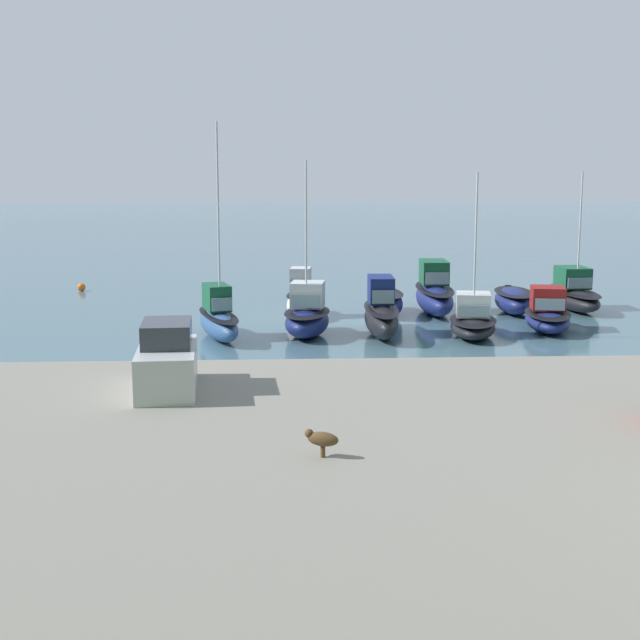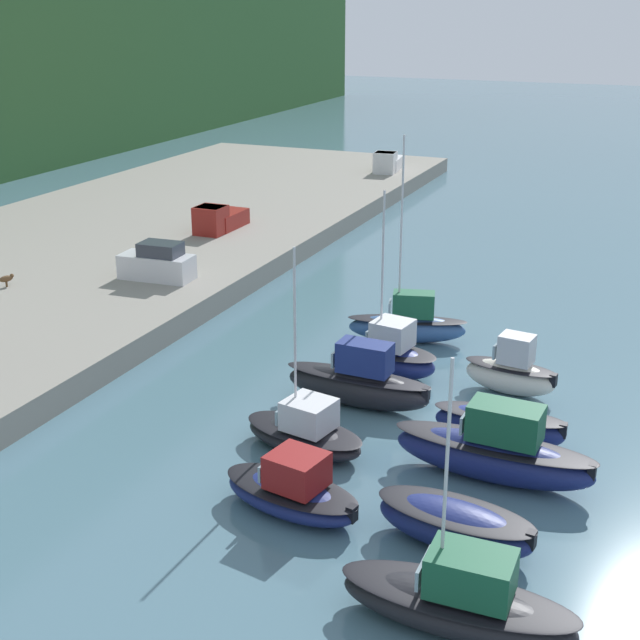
# 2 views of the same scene
# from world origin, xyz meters

# --- Properties ---
(ground_plane) EXTENTS (320.00, 320.00, 0.00)m
(ground_plane) POSITION_xyz_m (0.00, 0.00, 0.00)
(ground_plane) COLOR slate
(moored_boat_0) EXTENTS (3.17, 5.51, 2.24)m
(moored_boat_0) POSITION_xyz_m (-8.05, 2.94, 0.80)
(moored_boat_0) COLOR navy
(moored_boat_0) RESTS_ON ground_plane
(moored_boat_1) EXTENTS (3.18, 5.42, 8.04)m
(moored_boat_1) POSITION_xyz_m (-3.88, 4.34, 0.78)
(moored_boat_1) COLOR black
(moored_boat_1) RESTS_ON ground_plane
(moored_boat_2) EXTENTS (1.86, 6.59, 2.94)m
(moored_boat_2) POSITION_xyz_m (0.63, 3.85, 1.09)
(moored_boat_2) COLOR black
(moored_boat_2) RESTS_ON ground_plane
(moored_boat_3) EXTENTS (2.90, 5.12, 8.59)m
(moored_boat_3) POSITION_xyz_m (4.31, 3.80, 1.00)
(moored_boat_3) COLOR navy
(moored_boat_3) RESTS_ON ground_plane
(moored_boat_4) EXTENTS (3.04, 6.19, 10.38)m
(moored_boat_4) POSITION_xyz_m (8.67, 4.24, 0.99)
(moored_boat_4) COLOR #33568E
(moored_boat_4) RESTS_ON ground_plane
(moored_boat_5) EXTENTS (2.27, 6.74, 8.01)m
(moored_boat_5) POSITION_xyz_m (-11.65, -3.75, 0.91)
(moored_boat_5) COLOR black
(moored_boat_5) RESTS_ON ground_plane
(moored_boat_6) EXTENTS (2.77, 5.49, 1.43)m
(moored_boat_6) POSITION_xyz_m (-7.80, -2.61, 0.76)
(moored_boat_6) COLOR navy
(moored_boat_6) RESTS_ON ground_plane
(moored_boat_7) EXTENTS (2.38, 7.52, 3.00)m
(moored_boat_7) POSITION_xyz_m (-3.22, -2.83, 1.12)
(moored_boat_7) COLOR navy
(moored_boat_7) RESTS_ON ground_plane
(moored_boat_8) EXTENTS (1.74, 5.20, 1.51)m
(moored_boat_8) POSITION_xyz_m (-0.48, -2.42, 0.80)
(moored_boat_8) COLOR navy
(moored_boat_8) RESTS_ON ground_plane
(moored_boat_9) EXTENTS (2.04, 4.27, 2.76)m
(moored_boat_9) POSITION_xyz_m (4.47, -1.83, 1.02)
(moored_boat_9) COLOR white
(moored_boat_9) RESTS_ON ground_plane
(parked_car_3) EXTENTS (2.07, 4.31, 2.16)m
(parked_car_3) POSITION_xyz_m (9.34, 19.40, 2.22)
(parked_car_3) COLOR silver
(parked_car_3) RESTS_ON quay_promenade
(pickup_truck_0) EXTENTS (4.73, 2.00, 1.90)m
(pickup_truck_0) POSITION_xyz_m (20.51, 21.74, 2.12)
(pickup_truck_0) COLOR maroon
(pickup_truck_0) RESTS_ON quay_promenade
(pickup_truck_1) EXTENTS (4.91, 2.47, 1.90)m
(pickup_truck_1) POSITION_xyz_m (46.31, 18.34, 2.12)
(pickup_truck_1) COLOR silver
(pickup_truck_1) RESTS_ON quay_promenade
(dog_on_quay) EXTENTS (0.87, 0.59, 0.68)m
(dog_on_quay) POSITION_xyz_m (4.79, 26.34, 1.76)
(dog_on_quay) COLOR brown
(dog_on_quay) RESTS_ON quay_promenade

